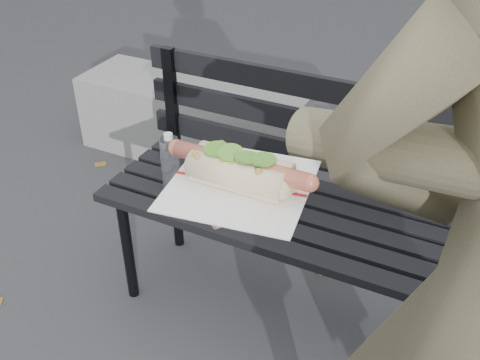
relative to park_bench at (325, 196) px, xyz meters
The scene contains 3 objects.
park_bench is the anchor object (origin of this frame).
concrete_block 1.30m from the park_bench, 141.23° to the left, with size 1.20×0.40×0.40m, color slate.
held_hotdog 1.11m from the park_bench, 68.19° to the right, with size 0.63×0.32×0.20m.
Camera 1 is at (0.36, -0.65, 1.59)m, focal length 42.00 mm.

